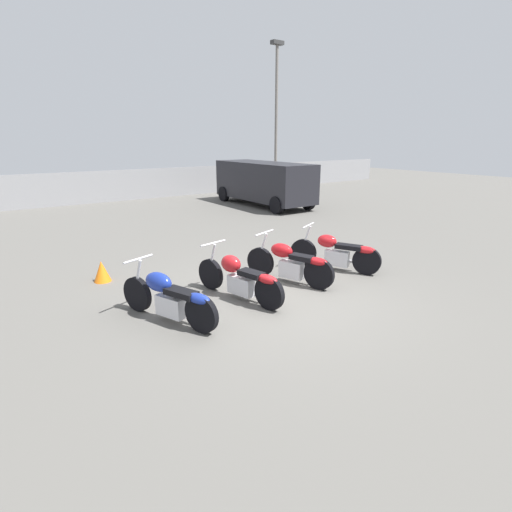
# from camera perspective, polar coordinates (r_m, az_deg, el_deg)

# --- Properties ---
(ground_plane) EXTENTS (60.00, 60.00, 0.00)m
(ground_plane) POSITION_cam_1_polar(r_m,az_deg,el_deg) (7.65, 3.38, -6.00)
(ground_plane) COLOR #5B5954
(fence_back) EXTENTS (40.00, 0.04, 1.47)m
(fence_back) POSITION_cam_1_polar(r_m,az_deg,el_deg) (20.16, -23.02, 8.96)
(fence_back) COLOR gray
(fence_back) RESTS_ON ground_plane
(light_pole_left) EXTENTS (0.70, 0.35, 7.90)m
(light_pole_left) POSITION_cam_1_polar(r_m,az_deg,el_deg) (23.63, 2.93, 20.62)
(light_pole_left) COLOR slate
(light_pole_left) RESTS_ON ground_plane
(motorcycle_slot_0) EXTENTS (0.92, 2.00, 0.98)m
(motorcycle_slot_0) POSITION_cam_1_polar(r_m,az_deg,el_deg) (6.70, -12.36, -5.76)
(motorcycle_slot_0) COLOR black
(motorcycle_slot_0) RESTS_ON ground_plane
(motorcycle_slot_1) EXTENTS (0.75, 2.12, 0.99)m
(motorcycle_slot_1) POSITION_cam_1_polar(r_m,az_deg,el_deg) (7.45, -2.33, -3.17)
(motorcycle_slot_1) COLOR black
(motorcycle_slot_1) RESTS_ON ground_plane
(motorcycle_slot_2) EXTENTS (0.91, 1.97, 1.01)m
(motorcycle_slot_2) POSITION_cam_1_polar(r_m,az_deg,el_deg) (8.32, 4.92, -1.04)
(motorcycle_slot_2) COLOR black
(motorcycle_slot_2) RESTS_ON ground_plane
(motorcycle_slot_3) EXTENTS (1.10, 1.96, 1.00)m
(motorcycle_slot_3) POSITION_cam_1_polar(r_m,az_deg,el_deg) (9.28, 11.42, 0.49)
(motorcycle_slot_3) COLOR black
(motorcycle_slot_3) RESTS_ON ground_plane
(parked_van) EXTENTS (2.00, 5.36, 1.90)m
(parked_van) POSITION_cam_1_polar(r_m,az_deg,el_deg) (18.16, 1.08, 10.62)
(parked_van) COLOR black
(parked_van) RESTS_ON ground_plane
(traffic_cone_near) EXTENTS (0.35, 0.35, 0.45)m
(traffic_cone_near) POSITION_cam_1_polar(r_m,az_deg,el_deg) (9.03, -21.16, -2.05)
(traffic_cone_near) COLOR orange
(traffic_cone_near) RESTS_ON ground_plane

